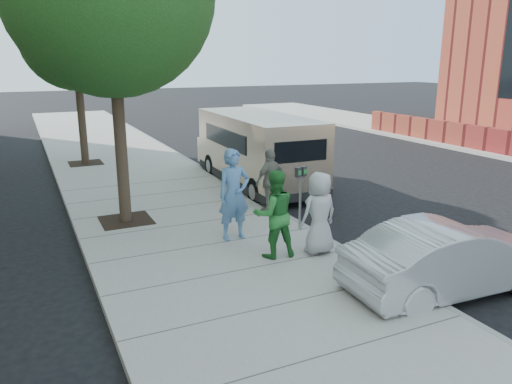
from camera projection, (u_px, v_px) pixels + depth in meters
The scene contains 11 objects.
ground at pixel (253, 243), 11.01m from camera, with size 120.00×120.00×0.00m, color black.
sidewalk at pixel (211, 247), 10.58m from camera, with size 5.00×60.00×0.15m, color gray.
curb_face at pixel (309, 231), 11.59m from camera, with size 0.12×60.00×0.16m, color gray.
tree_far at pixel (75, 31), 17.55m from camera, with size 3.92×3.80×6.49m.
parking_meter at pixel (301, 184), 11.34m from camera, with size 0.31×0.17×1.44m.
van at pixel (256, 149), 15.76m from camera, with size 2.20×6.17×2.27m.
sedan at pixel (450, 258), 8.58m from camera, with size 1.35×3.86×1.27m, color #AEAFB6.
person_officer at pixel (234, 195), 10.66m from camera, with size 0.72×0.47×1.98m, color #5683B6.
person_green_shirt at pixel (274, 214), 9.71m from camera, with size 0.85×0.66×1.75m, color #287A2F.
person_gray_shirt at pixel (319, 213), 9.90m from camera, with size 0.81×0.53×1.67m, color #AFAFB2.
person_striped_polo at pixel (271, 181), 12.60m from camera, with size 0.96×0.40×1.63m, color gray.
Camera 1 is at (-4.38, -9.37, 3.95)m, focal length 35.00 mm.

